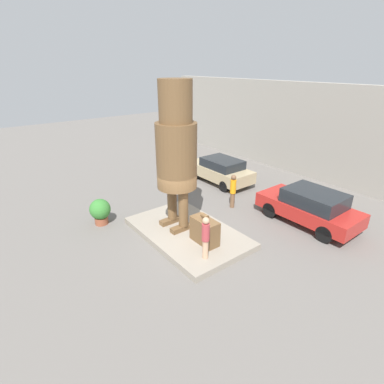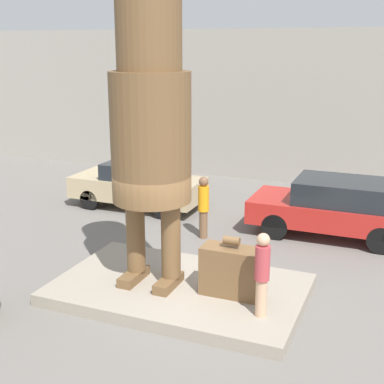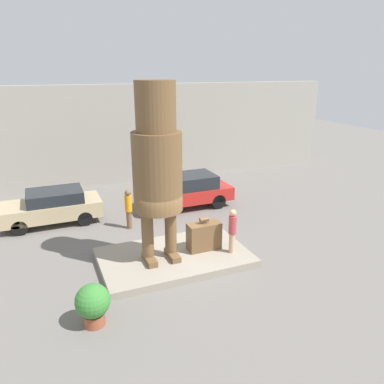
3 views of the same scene
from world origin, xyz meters
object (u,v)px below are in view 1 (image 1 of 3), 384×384
object	(u,v)px
giant_suitcase	(205,231)
worker_hivis	(233,190)
parked_car_red	(310,206)
parked_car_tan	(220,170)
tourist	(206,236)
planter_pot	(100,211)
statue_figure	(176,147)

from	to	relation	value
giant_suitcase	worker_hivis	bearing A→B (deg)	119.37
giant_suitcase	parked_car_red	distance (m)	4.96
parked_car_tan	worker_hivis	size ratio (longest dim) A/B	2.44
parked_car_tan	worker_hivis	distance (m)	3.38
tourist	parked_car_tan	distance (m)	7.94
parked_car_red	planter_pot	world-z (taller)	parked_car_red
planter_pot	worker_hivis	world-z (taller)	worker_hivis
statue_figure	planter_pot	bearing A→B (deg)	-137.79
tourist	giant_suitcase	bearing A→B (deg)	141.70
parked_car_tan	worker_hivis	xyz separation A→B (m)	(2.85, -1.81, 0.15)
giant_suitcase	tourist	xyz separation A→B (m)	(0.78, -0.61, 0.37)
giant_suitcase	worker_hivis	xyz separation A→B (m)	(-1.86, 3.31, 0.18)
statue_figure	giant_suitcase	bearing A→B (deg)	2.20
statue_figure	planter_pot	size ratio (longest dim) A/B	5.00
tourist	planter_pot	bearing A→B (deg)	-160.57
giant_suitcase	parked_car_tan	world-z (taller)	parked_car_tan
giant_suitcase	worker_hivis	distance (m)	3.80
tourist	parked_car_tan	xyz separation A→B (m)	(-5.49, 5.73, -0.34)
tourist	parked_car_red	world-z (taller)	tourist
tourist	parked_car_red	size ratio (longest dim) A/B	0.37
giant_suitcase	planter_pot	bearing A→B (deg)	-150.53
statue_figure	tourist	distance (m)	3.51
parked_car_tan	worker_hivis	world-z (taller)	worker_hivis
statue_figure	worker_hivis	xyz separation A→B (m)	(-0.22, 3.37, -2.68)
statue_figure	planter_pot	distance (m)	4.52
tourist	parked_car_tan	bearing A→B (deg)	133.76
worker_hivis	tourist	bearing A→B (deg)	-56.08
parked_car_red	planter_pot	distance (m)	9.00
statue_figure	worker_hivis	distance (m)	4.32
parked_car_tan	planter_pot	size ratio (longest dim) A/B	3.55
giant_suitcase	planter_pot	world-z (taller)	giant_suitcase
parked_car_red	tourist	bearing A→B (deg)	84.56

